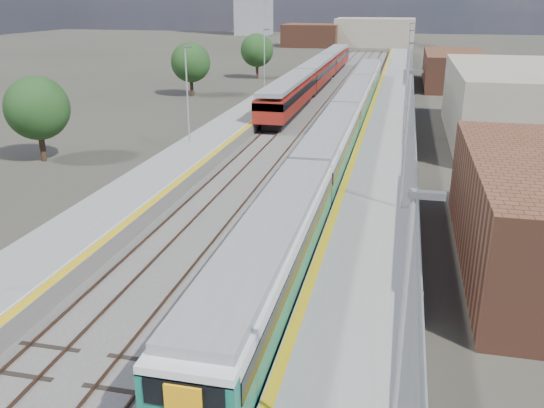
% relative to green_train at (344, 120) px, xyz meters
% --- Properties ---
extents(ground, '(320.00, 320.00, 0.00)m').
position_rel_green_train_xyz_m(ground, '(-1.50, 9.72, -2.11)').
color(ground, '#47443A').
rests_on(ground, ground).
extents(ballast_bed, '(10.50, 155.00, 0.06)m').
position_rel_green_train_xyz_m(ballast_bed, '(-3.75, 12.22, -2.08)').
color(ballast_bed, '#565451').
rests_on(ballast_bed, ground).
extents(tracks, '(8.96, 160.00, 0.17)m').
position_rel_green_train_xyz_m(tracks, '(-3.15, 13.90, -2.00)').
color(tracks, '#4C3323').
rests_on(tracks, ground).
extents(platform_right, '(4.70, 155.00, 8.52)m').
position_rel_green_train_xyz_m(platform_right, '(3.78, 12.22, -1.57)').
color(platform_right, slate).
rests_on(platform_right, ground).
extents(platform_left, '(4.30, 155.00, 8.52)m').
position_rel_green_train_xyz_m(platform_left, '(-10.55, 12.21, -1.59)').
color(platform_left, slate).
rests_on(platform_left, ground).
extents(buildings, '(72.00, 185.50, 40.00)m').
position_rel_green_train_xyz_m(buildings, '(-19.62, 98.32, 8.60)').
color(buildings, brown).
rests_on(buildings, ground).
extents(green_train, '(2.72, 75.74, 2.99)m').
position_rel_green_train_xyz_m(green_train, '(0.00, 0.00, 0.00)').
color(green_train, black).
rests_on(green_train, ground).
extents(red_train, '(2.97, 60.11, 3.74)m').
position_rel_green_train_xyz_m(red_train, '(-7.00, 31.26, 0.11)').
color(red_train, black).
rests_on(red_train, ground).
extents(tree_a, '(4.81, 4.81, 6.52)m').
position_rel_green_train_xyz_m(tree_a, '(-22.05, -10.71, 1.99)').
color(tree_a, '#382619').
rests_on(tree_a, ground).
extents(tree_b, '(4.98, 4.98, 6.75)m').
position_rel_green_train_xyz_m(tree_b, '(-21.76, 21.52, 2.14)').
color(tree_b, '#382619').
rests_on(tree_b, ground).
extents(tree_c, '(5.05, 5.05, 6.84)m').
position_rel_green_train_xyz_m(tree_c, '(-17.71, 39.90, 2.20)').
color(tree_c, '#382619').
rests_on(tree_c, ground).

